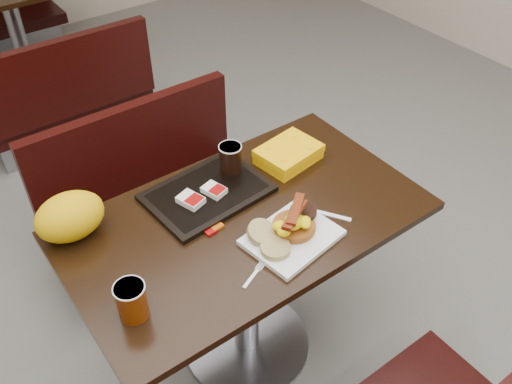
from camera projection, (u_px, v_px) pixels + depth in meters
floor at (247, 345)px, 2.35m from camera, size 6.00×7.00×0.01m
table_near at (246, 289)px, 2.10m from camera, size 1.20×0.70×0.75m
bench_near_n at (157, 194)px, 2.54m from camera, size 1.00×0.46×0.72m
table_far at (19, 40)px, 3.68m from camera, size 1.20×0.70×0.75m
bench_far_s at (59, 86)px, 3.27m from camera, size 1.00×0.46×0.72m
platter at (292, 237)px, 1.77m from camera, size 0.31×0.26×0.02m
pancake_stack at (294, 225)px, 1.78m from camera, size 0.16×0.16×0.03m
sausage_patty at (303, 211)px, 1.80m from camera, size 0.11×0.11×0.01m
scrambled_eggs at (293, 223)px, 1.73m from camera, size 0.12×0.11×0.05m
bacon_strips at (295, 214)px, 1.71m from camera, size 0.18×0.15×0.01m
muffin_bottom at (275, 248)px, 1.71m from camera, size 0.12×0.12×0.02m
muffin_top at (261, 232)px, 1.75m from camera, size 0.11×0.12×0.05m
coffee_cup_near at (132, 301)px, 1.52m from camera, size 0.10×0.10×0.12m
fork at (251, 279)px, 1.65m from camera, size 0.11×0.06×0.00m
knife at (325, 214)px, 1.86m from camera, size 0.11×0.16×0.00m
condiment_syrup at (217, 226)px, 1.81m from camera, size 0.04×0.03×0.01m
condiment_ketchup at (211, 231)px, 1.80m from camera, size 0.04×0.03×0.01m
tray at (207, 193)px, 1.93m from camera, size 0.43×0.32×0.02m
hashbrown_sleeve_left at (191, 200)px, 1.87m from camera, size 0.08×0.10×0.02m
hashbrown_sleeve_right at (214, 190)px, 1.91m from camera, size 0.08×0.09×0.02m
coffee_cup_far at (231, 159)px, 1.98m from camera, size 0.09×0.09×0.11m
clamshell at (289, 154)px, 2.07m from camera, size 0.24×0.20×0.06m
paper_bag at (70, 216)px, 1.74m from camera, size 0.27×0.23×0.15m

